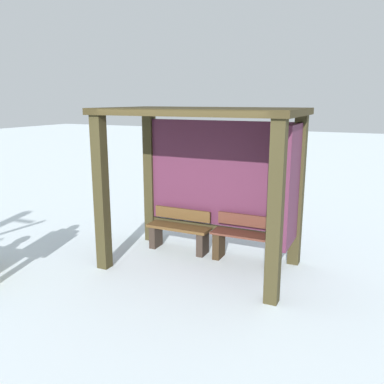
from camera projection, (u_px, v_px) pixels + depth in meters
ground_plane at (200, 265)px, 6.58m from camera, size 60.00×60.00×0.00m
bus_shelter at (214, 156)px, 6.34m from camera, size 3.01×1.76×2.52m
bench_left_inside at (179, 231)px, 7.16m from camera, size 1.13×0.35×0.74m
bench_center_inside at (246, 241)px, 6.64m from camera, size 1.13×0.36×0.77m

